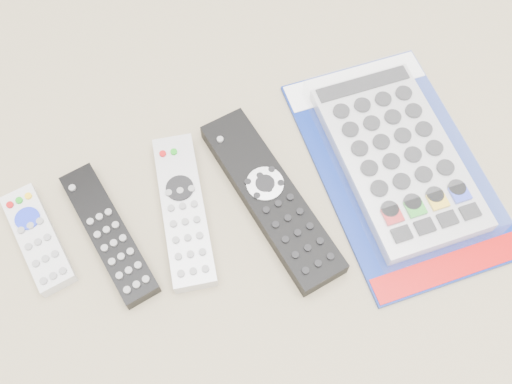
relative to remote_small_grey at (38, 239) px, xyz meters
name	(u,v)px	position (x,y,z in m)	size (l,w,h in m)	color
remote_small_grey	(38,239)	(0.00, 0.00, 0.00)	(0.06, 0.15, 0.02)	silver
remote_slim_black	(109,234)	(0.08, -0.03, 0.00)	(0.08, 0.20, 0.02)	black
remote_silver_dvd	(184,210)	(0.18, -0.03, 0.00)	(0.09, 0.22, 0.02)	#BABABF
remote_large_black	(271,197)	(0.29, -0.06, 0.00)	(0.10, 0.27, 0.03)	black
jumbo_remote_packaged	(398,156)	(0.47, -0.07, 0.01)	(0.23, 0.36, 0.05)	navy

